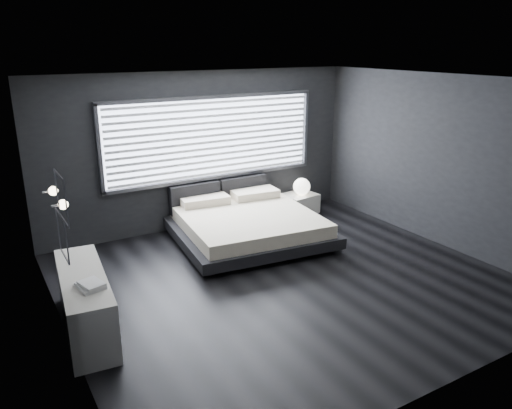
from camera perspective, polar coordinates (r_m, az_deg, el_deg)
room at (r=6.78m, az=3.66°, el=2.11°), size 6.04×6.00×2.80m
window at (r=9.11m, az=-4.87°, el=7.56°), size 4.14×0.09×1.52m
headboard at (r=9.33m, az=-4.19°, el=1.26°), size 1.96×0.16×0.52m
sconce_near at (r=5.73m, az=-21.22°, el=-0.01°), size 0.18×0.11×0.11m
sconce_far at (r=6.30m, az=-22.19°, el=1.44°), size 0.18×0.11×0.11m
wall_art_upper at (r=5.08m, az=-21.35°, el=0.70°), size 0.01×0.48×0.48m
wall_art_lower at (r=5.46m, az=-21.25°, el=-3.34°), size 0.01×0.48×0.48m
bed at (r=8.55m, az=-0.98°, el=-2.26°), size 2.66×2.57×0.63m
nightstand at (r=10.01m, az=4.96°, el=0.13°), size 0.72×0.63×0.38m
orb_lamp at (r=9.88m, az=5.24°, el=2.05°), size 0.34×0.34×0.34m
dresser at (r=6.28m, az=-18.90°, el=-10.52°), size 0.68×1.82×0.71m
book_stack at (r=5.78m, az=-18.35°, el=-8.72°), size 0.29×0.36×0.07m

